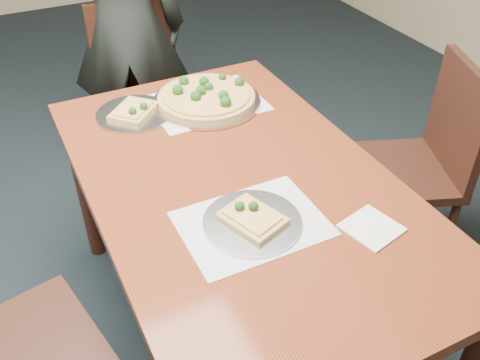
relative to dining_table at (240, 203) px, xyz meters
name	(u,v)px	position (x,y,z in m)	size (l,w,h in m)	color
ground	(134,359)	(-0.42, 0.06, -0.66)	(8.00, 8.00, 0.00)	black
dining_table	(240,203)	(0.00, 0.00, 0.00)	(0.90, 1.50, 0.75)	#5C2412
chair_far	(142,86)	(0.04, 1.18, -0.14)	(0.46, 0.46, 0.91)	black
chair_right	(422,158)	(0.86, 0.08, -0.14)	(0.54, 0.54, 0.91)	black
diner	(125,26)	(0.01, 1.26, 0.14)	(0.58, 0.38, 1.60)	black
placemat_main	(207,103)	(0.10, 0.49, 0.09)	(0.42, 0.32, 0.00)	white
placemat_near	(252,224)	(-0.06, -0.20, 0.09)	(0.40, 0.30, 0.00)	white
pizza_pan	(206,97)	(0.10, 0.49, 0.12)	(0.41, 0.41, 0.07)	silver
slice_plate_near	(252,220)	(-0.06, -0.20, 0.11)	(0.28, 0.28, 0.06)	silver
slice_plate_far	(134,112)	(-0.18, 0.53, 0.10)	(0.28, 0.28, 0.06)	silver
napkin	(372,228)	(0.23, -0.36, 0.09)	(0.14, 0.14, 0.01)	white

